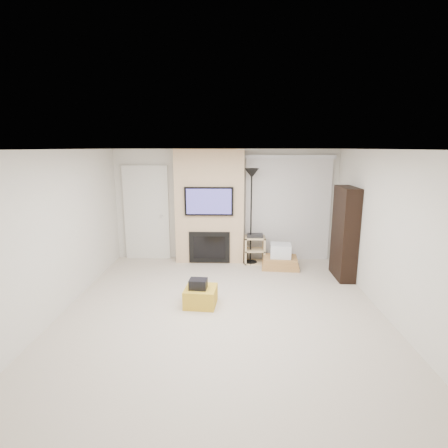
{
  "coord_description": "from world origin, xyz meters",
  "views": [
    {
      "loc": [
        0.15,
        -5.07,
        2.53
      ],
      "look_at": [
        0.0,
        1.2,
        1.15
      ],
      "focal_mm": 28.0,
      "sensor_mm": 36.0,
      "label": 1
    }
  ],
  "objects_px": {
    "ottoman": "(201,296)",
    "av_stand": "(255,248)",
    "box_stack": "(280,259)",
    "bookshelf": "(345,233)",
    "floor_lamp": "(251,189)"
  },
  "relations": [
    {
      "from": "floor_lamp",
      "to": "av_stand",
      "type": "height_order",
      "value": "floor_lamp"
    },
    {
      "from": "ottoman",
      "to": "av_stand",
      "type": "xyz_separation_m",
      "value": [
        1.01,
        2.17,
        0.2
      ]
    },
    {
      "from": "av_stand",
      "to": "box_stack",
      "type": "xyz_separation_m",
      "value": [
        0.53,
        -0.31,
        -0.15
      ]
    },
    {
      "from": "ottoman",
      "to": "box_stack",
      "type": "xyz_separation_m",
      "value": [
        1.54,
        1.86,
        0.05
      ]
    },
    {
      "from": "ottoman",
      "to": "av_stand",
      "type": "bearing_deg",
      "value": 65.02
    },
    {
      "from": "av_stand",
      "to": "box_stack",
      "type": "height_order",
      "value": "av_stand"
    },
    {
      "from": "bookshelf",
      "to": "av_stand",
      "type": "bearing_deg",
      "value": 153.66
    },
    {
      "from": "ottoman",
      "to": "floor_lamp",
      "type": "bearing_deg",
      "value": 66.78
    },
    {
      "from": "ottoman",
      "to": "box_stack",
      "type": "bearing_deg",
      "value": 50.39
    },
    {
      "from": "box_stack",
      "to": "bookshelf",
      "type": "xyz_separation_m",
      "value": [
        1.15,
        -0.53,
        0.7
      ]
    },
    {
      "from": "box_stack",
      "to": "bookshelf",
      "type": "height_order",
      "value": "bookshelf"
    },
    {
      "from": "floor_lamp",
      "to": "av_stand",
      "type": "distance_m",
      "value": 1.31
    },
    {
      "from": "bookshelf",
      "to": "ottoman",
      "type": "bearing_deg",
      "value": -153.64
    },
    {
      "from": "floor_lamp",
      "to": "av_stand",
      "type": "xyz_separation_m",
      "value": [
        0.1,
        0.04,
        -1.31
      ]
    },
    {
      "from": "av_stand",
      "to": "bookshelf",
      "type": "relative_size",
      "value": 0.37
    }
  ]
}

